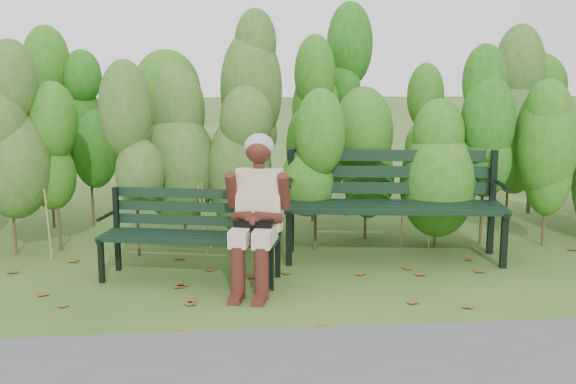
{
  "coord_description": "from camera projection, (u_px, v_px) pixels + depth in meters",
  "views": [
    {
      "loc": [
        -0.53,
        -5.38,
        1.8
      ],
      "look_at": [
        0.0,
        0.35,
        0.75
      ],
      "focal_mm": 42.0,
      "sensor_mm": 36.0,
      "label": 1
    }
  ],
  "objects": [
    {
      "name": "hedge_band",
      "position": [
        275.0,
        121.0,
        7.24
      ],
      "size": [
        11.04,
        1.67,
        2.42
      ],
      "color": "#47381E",
      "rests_on": "ground"
    },
    {
      "name": "ground",
      "position": [
        292.0,
        287.0,
        5.64
      ],
      "size": [
        80.0,
        80.0,
        0.0
      ],
      "primitive_type": "plane",
      "color": "#2A5317"
    },
    {
      "name": "leaf_litter",
      "position": [
        232.0,
        289.0,
        5.59
      ],
      "size": [
        5.94,
        2.26,
        0.01
      ],
      "color": "brown",
      "rests_on": "ground"
    },
    {
      "name": "bench_left",
      "position": [
        193.0,
        227.0,
        5.84
      ],
      "size": [
        1.61,
        0.84,
        0.77
      ],
      "color": "black",
      "rests_on": "ground"
    },
    {
      "name": "bench_right",
      "position": [
        393.0,
        195.0,
        6.48
      ],
      "size": [
        2.13,
        0.95,
        1.03
      ],
      "color": "black",
      "rests_on": "ground"
    },
    {
      "name": "seated_woman",
      "position": [
        257.0,
        205.0,
        5.56
      ],
      "size": [
        0.57,
        0.84,
        1.28
      ],
      "color": "beige",
      "rests_on": "ground"
    }
  ]
}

